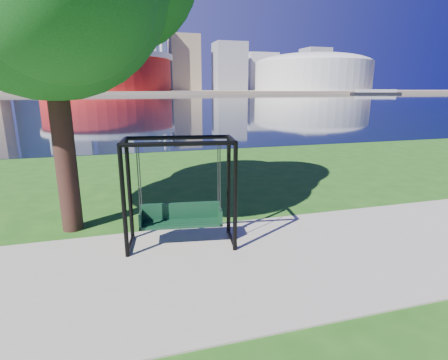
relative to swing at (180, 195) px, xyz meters
name	(u,v)px	position (x,y,z in m)	size (l,w,h in m)	color
ground	(217,254)	(0.60, -0.63, -1.09)	(900.00, 900.00, 0.00)	#1E5114
path	(224,265)	(0.60, -1.13, -1.07)	(120.00, 4.00, 0.03)	#9E937F
river	(128,100)	(0.60, 101.37, -1.08)	(900.00, 180.00, 0.02)	black
far_bank	(124,92)	(0.60, 305.37, -0.09)	(900.00, 228.00, 2.00)	#937F60
stadium	(106,71)	(-9.40, 234.37, 13.14)	(83.00, 83.00, 32.00)	maroon
arena	(313,71)	(135.60, 234.37, 14.79)	(84.00, 84.00, 26.56)	beige
skyline	(115,49)	(-3.67, 318.77, 34.80)	(392.00, 66.00, 96.50)	gray
swing	(180,195)	(0.00, 0.00, 0.00)	(2.31, 1.25, 2.25)	black
barge	(376,92)	(152.32, 184.24, 0.26)	(30.64, 15.22, 2.96)	black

